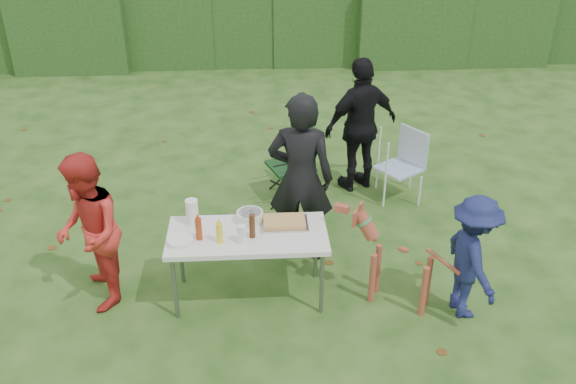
{
  "coord_description": "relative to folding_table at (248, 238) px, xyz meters",
  "views": [
    {
      "loc": [
        0.16,
        -4.66,
        3.85
      ],
      "look_at": [
        0.47,
        0.45,
        1.0
      ],
      "focal_mm": 38.0,
      "sensor_mm": 36.0,
      "label": 1
    }
  ],
  "objects": [
    {
      "name": "ground",
      "position": [
        -0.07,
        -0.14,
        -0.69
      ],
      "size": [
        80.0,
        80.0,
        0.0
      ],
      "primitive_type": "plane",
      "color": "#1E4211"
    },
    {
      "name": "hedge_row",
      "position": [
        -0.07,
        7.86,
        0.16
      ],
      "size": [
        22.0,
        1.4,
        1.7
      ],
      "primitive_type": "cube",
      "color": "#23471C",
      "rests_on": "ground"
    },
    {
      "name": "folding_table",
      "position": [
        0.0,
        0.0,
        0.0
      ],
      "size": [
        1.5,
        0.7,
        0.74
      ],
      "color": "silver",
      "rests_on": "ground"
    },
    {
      "name": "person_cook",
      "position": [
        0.55,
        0.7,
        0.24
      ],
      "size": [
        0.75,
        0.57,
        1.86
      ],
      "primitive_type": "imported",
      "rotation": [
        0.0,
        0.0,
        2.95
      ],
      "color": "black",
      "rests_on": "ground"
    },
    {
      "name": "person_red_jacket",
      "position": [
        -1.46,
        0.03,
        0.09
      ],
      "size": [
        0.78,
        0.89,
        1.56
      ],
      "primitive_type": "imported",
      "rotation": [
        0.0,
        0.0,
        -1.29
      ],
      "color": "red",
      "rests_on": "ground"
    },
    {
      "name": "person_black_puffy",
      "position": [
        1.43,
        2.21,
        0.18
      ],
      "size": [
        1.1,
        0.8,
        1.74
      ],
      "primitive_type": "imported",
      "rotation": [
        0.0,
        0.0,
        3.56
      ],
      "color": "black",
      "rests_on": "ground"
    },
    {
      "name": "child",
      "position": [
        2.04,
        -0.35,
        -0.06
      ],
      "size": [
        0.57,
        0.86,
        1.24
      ],
      "primitive_type": "imported",
      "rotation": [
        0.0,
        0.0,
        1.71
      ],
      "color": "#181E4C",
      "rests_on": "ground"
    },
    {
      "name": "dog",
      "position": [
        1.45,
        -0.18,
        -0.21
      ],
      "size": [
        1.07,
        0.81,
        0.94
      ],
      "primitive_type": null,
      "rotation": [
        0.0,
        0.0,
        2.66
      ],
      "color": "#994530",
      "rests_on": "ground"
    },
    {
      "name": "camping_chair",
      "position": [
        0.54,
        2.02,
        -0.21
      ],
      "size": [
        0.76,
        0.76,
        0.95
      ],
      "primitive_type": null,
      "rotation": [
        0.0,
        0.0,
        3.5
      ],
      "color": "#133416",
      "rests_on": "ground"
    },
    {
      "name": "lawn_chair",
      "position": [
        1.89,
        1.9,
        -0.24
      ],
      "size": [
        0.73,
        0.73,
        0.89
      ],
      "primitive_type": null,
      "rotation": [
        0.0,
        0.0,
        3.74
      ],
      "color": "#3769AD",
      "rests_on": "ground"
    },
    {
      "name": "food_tray",
      "position": [
        0.35,
        0.13,
        0.06
      ],
      "size": [
        0.45,
        0.3,
        0.02
      ],
      "primitive_type": "cube",
      "color": "#B7B7BA",
      "rests_on": "folding_table"
    },
    {
      "name": "focaccia_bread",
      "position": [
        0.35,
        0.13,
        0.09
      ],
      "size": [
        0.4,
        0.26,
        0.04
      ],
      "primitive_type": "cube",
      "color": "tan",
      "rests_on": "food_tray"
    },
    {
      "name": "mustard_bottle",
      "position": [
        -0.25,
        -0.13,
        0.15
      ],
      "size": [
        0.06,
        0.06,
        0.2
      ],
      "primitive_type": "cylinder",
      "color": "yellow",
      "rests_on": "folding_table"
    },
    {
      "name": "ketchup_bottle",
      "position": [
        -0.44,
        -0.07,
        0.16
      ],
      "size": [
        0.06,
        0.06,
        0.22
      ],
      "primitive_type": "cylinder",
      "color": "#9A3312",
      "rests_on": "folding_table"
    },
    {
      "name": "beer_bottle",
      "position": [
        0.05,
        -0.06,
        0.17
      ],
      "size": [
        0.06,
        0.06,
        0.24
      ],
      "primitive_type": "cylinder",
      "color": "#47230F",
      "rests_on": "folding_table"
    },
    {
      "name": "paper_towel_roll",
      "position": [
        -0.52,
        0.2,
        0.18
      ],
      "size": [
        0.12,
        0.12,
        0.26
      ],
      "primitive_type": "cylinder",
      "color": "white",
      "rests_on": "folding_table"
    },
    {
      "name": "cup_stack",
      "position": [
        -0.05,
        -0.15,
        0.14
      ],
      "size": [
        0.08,
        0.08,
        0.18
      ],
      "primitive_type": "cylinder",
      "color": "white",
      "rests_on": "folding_table"
    },
    {
      "name": "pasta_bowl",
      "position": [
        0.03,
        0.22,
        0.1
      ],
      "size": [
        0.26,
        0.26,
        0.1
      ],
      "primitive_type": "cylinder",
      "color": "silver",
      "rests_on": "folding_table"
    },
    {
      "name": "plate_stack",
      "position": [
        -0.61,
        -0.13,
        0.08
      ],
      "size": [
        0.24,
        0.24,
        0.05
      ],
      "primitive_type": "cylinder",
      "color": "white",
      "rests_on": "folding_table"
    }
  ]
}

